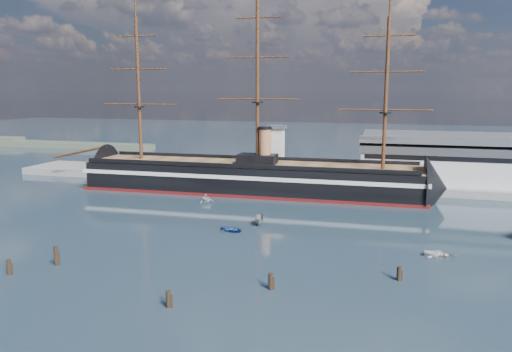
# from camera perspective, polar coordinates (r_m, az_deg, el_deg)

# --- Properties ---
(ground) EXTENTS (600.00, 600.00, 0.00)m
(ground) POSITION_cam_1_polar(r_m,az_deg,el_deg) (114.19, -3.11, -3.85)
(ground) COLOR #1B3240
(ground) RESTS_ON ground
(quay) EXTENTS (180.00, 18.00, 2.00)m
(quay) POSITION_cam_1_polar(r_m,az_deg,el_deg) (145.77, 5.25, -0.85)
(quay) COLOR slate
(quay) RESTS_ON ground
(warehouse) EXTENTS (63.00, 21.00, 11.60)m
(warehouse) POSITION_cam_1_polar(r_m,az_deg,el_deg) (147.59, 24.25, 1.58)
(warehouse) COLOR #B7BABC
(warehouse) RESTS_ON ground
(quay_tower) EXTENTS (5.00, 5.00, 15.00)m
(quay_tower) POSITION_cam_1_polar(r_m,az_deg,el_deg) (142.82, 2.33, 2.92)
(quay_tower) COLOR silver
(quay_tower) RESTS_ON ground
(shoreline) EXTENTS (120.00, 10.00, 4.00)m
(shoreline) POSITION_cam_1_polar(r_m,az_deg,el_deg) (267.26, -25.26, 3.46)
(shoreline) COLOR #3F4C38
(shoreline) RESTS_ON ground
(warship) EXTENTS (113.07, 18.36, 53.94)m
(warship) POSITION_cam_1_polar(r_m,az_deg,el_deg) (132.76, -1.38, -0.11)
(warship) COLOR black
(warship) RESTS_ON ground
(motorboat_b) EXTENTS (1.90, 3.06, 1.33)m
(motorboat_b) POSITION_cam_1_polar(r_m,az_deg,el_deg) (96.93, -2.76, -6.36)
(motorboat_b) COLOR navy
(motorboat_b) RESTS_ON ground
(motorboat_c) EXTENTS (5.88, 3.10, 2.23)m
(motorboat_c) POSITION_cam_1_polar(r_m,az_deg,el_deg) (101.60, 0.41, -5.58)
(motorboat_c) COLOR gray
(motorboat_c) RESTS_ON ground
(motorboat_d) EXTENTS (6.44, 6.52, 2.34)m
(motorboat_d) POSITION_cam_1_polar(r_m,az_deg,el_deg) (121.51, -5.70, -3.04)
(motorboat_d) COLOR silver
(motorboat_d) RESTS_ON ground
(motorboat_e) EXTENTS (1.75, 3.29, 1.46)m
(motorboat_e) POSITION_cam_1_polar(r_m,az_deg,el_deg) (87.90, 20.29, -8.71)
(motorboat_e) COLOR silver
(motorboat_e) RESTS_ON ground
(piling_near_left) EXTENTS (0.64, 0.64, 3.05)m
(piling_near_left) POSITION_cam_1_polar(r_m,az_deg,el_deg) (83.81, -26.35, -10.06)
(piling_near_left) COLOR black
(piling_near_left) RESTS_ON ground
(piling_near_mid) EXTENTS (0.64, 0.64, 2.88)m
(piling_near_mid) POSITION_cam_1_polar(r_m,az_deg,el_deg) (65.93, -9.96, -14.56)
(piling_near_mid) COLOR black
(piling_near_mid) RESTS_ON ground
(piling_near_right) EXTENTS (0.64, 0.64, 3.03)m
(piling_near_right) POSITION_cam_1_polar(r_m,az_deg,el_deg) (70.27, 1.67, -12.82)
(piling_near_right) COLOR black
(piling_near_right) RESTS_ON ground
(piling_far_right) EXTENTS (0.64, 0.64, 2.79)m
(piling_far_right) POSITION_cam_1_polar(r_m,az_deg,el_deg) (76.03, 15.98, -11.41)
(piling_far_right) COLOR black
(piling_far_right) RESTS_ON ground
(piling_extra) EXTENTS (0.64, 0.64, 3.78)m
(piling_extra) POSITION_cam_1_polar(r_m,az_deg,el_deg) (85.03, -21.82, -9.44)
(piling_extra) COLOR black
(piling_extra) RESTS_ON ground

